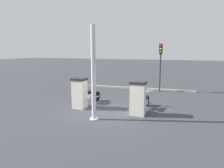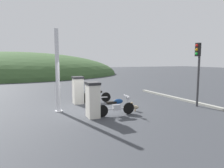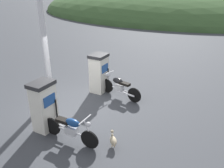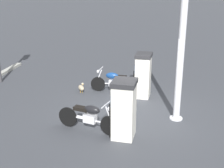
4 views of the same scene
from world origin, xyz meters
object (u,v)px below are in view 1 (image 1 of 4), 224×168
Objects in this scene: wandering_duck at (143,99)px; canopy_support_pole at (93,75)px; fuel_pump_far at (80,93)px; roadside_traffic_light at (160,59)px; motorcycle_far_pump at (90,96)px; fuel_pump_near at (138,98)px; motorcycle_near_pump at (145,101)px.

canopy_support_pole is at bearing 159.12° from wandering_duck.
roadside_traffic_light is (5.95, -3.25, 1.59)m from fuel_pump_far.
motorcycle_far_pump is 3.12m from canopy_support_pole.
fuel_pump_near is at bearing -51.05° from canopy_support_pole.
canopy_support_pole reaches higher than wandering_duck.
motorcycle_far_pump is (0.99, 3.08, -0.35)m from fuel_pump_near.
fuel_pump_near is at bearing -173.52° from wandering_duck.
wandering_duck is at bearing 17.92° from motorcycle_near_pump.
motorcycle_far_pump is at bearing 147.25° from roadside_traffic_light.
canopy_support_pole is at bearing -148.16° from motorcycle_far_pump.
motorcycle_far_pump is at bearing 31.84° from canopy_support_pole.
fuel_pump_far is 0.85× the size of motorcycle_near_pump.
fuel_pump_near is at bearing 173.70° from motorcycle_near_pump.
fuel_pump_near is 0.83× the size of motorcycle_far_pump.
fuel_pump_far is 3.57× the size of wandering_duck.
wandering_duck is at bearing -65.28° from motorcycle_far_pump.
motorcycle_far_pump is 6.21m from roadside_traffic_light.
fuel_pump_near is 2.41m from canopy_support_pole.
fuel_pump_far is at bearing 48.61° from canopy_support_pole.
motorcycle_near_pump is 3.21m from motorcycle_far_pump.
motorcycle_far_pump is at bearing 92.05° from motorcycle_near_pump.
motorcycle_far_pump is 0.47× the size of canopy_support_pole.
fuel_pump_far is at bearing 176.32° from motorcycle_far_pump.
fuel_pump_far reaches higher than motorcycle_near_pump.
wandering_duck is (1.18, 0.38, -0.24)m from motorcycle_near_pump.
wandering_duck is (2.29, -2.89, -0.60)m from fuel_pump_far.
fuel_pump_far is 3.74m from wandering_duck.
roadside_traffic_light reaches higher than motorcycle_far_pump.
fuel_pump_far reaches higher than fuel_pump_near.
roadside_traffic_light reaches higher than fuel_pump_near.
canopy_support_pole is at bearing 144.09° from motorcycle_near_pump.
canopy_support_pole is (-1.33, 1.64, 1.16)m from fuel_pump_near.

